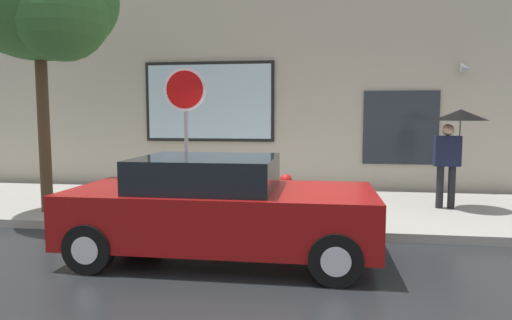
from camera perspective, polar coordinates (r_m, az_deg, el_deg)
name	(u,v)px	position (r m, az deg, el deg)	size (l,w,h in m)	color
ground_plane	(251,257)	(6.51, -0.58, -12.16)	(60.00, 60.00, 0.00)	black
sidewalk	(273,208)	(9.38, 2.20, -6.16)	(20.00, 4.00, 0.15)	gray
building_facade	(283,57)	(11.76, 3.48, 12.92)	(20.00, 0.67, 7.00)	#B2A893
parked_car	(220,208)	(6.33, -4.65, -6.07)	(4.18, 1.94, 1.42)	maroon
fire_hydrant	(286,195)	(8.35, 3.81, -4.47)	(0.30, 0.44, 0.77)	red
pedestrian_with_umbrella	(456,129)	(9.65, 24.08, 3.57)	(1.03, 1.03, 1.97)	black
street_tree	(43,3)	(9.55, -25.48, 17.55)	(2.99, 2.54, 5.11)	#4C3823
stop_sign	(186,113)	(8.03, -8.94, 5.92)	(0.76, 0.10, 2.68)	gray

